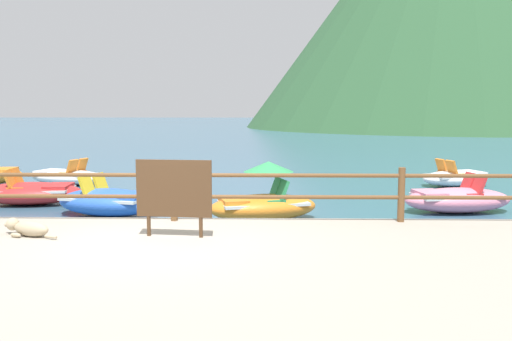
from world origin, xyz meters
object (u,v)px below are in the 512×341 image
(pedal_boat_0, at_px, (456,178))
(pedal_boat_1, at_px, (30,193))
(sign_board, at_px, (174,190))
(pedal_boat_4, at_px, (457,199))
(pedal_boat_5, at_px, (109,201))
(pedal_boat_3, at_px, (67,176))
(dog_resting, at_px, (28,228))
(pedal_boat_6, at_px, (263,201))

(pedal_boat_0, distance_m, pedal_boat_1, 12.14)
(sign_board, xyz_separation_m, pedal_boat_4, (5.77, 4.22, -0.83))
(pedal_boat_5, bearing_deg, pedal_boat_1, 149.52)
(sign_board, bearing_deg, pedal_boat_4, 36.22)
(pedal_boat_1, distance_m, pedal_boat_3, 3.60)
(dog_resting, distance_m, pedal_boat_3, 9.03)
(pedal_boat_3, xyz_separation_m, pedal_boat_6, (6.21, -5.43, 0.16))
(pedal_boat_6, bearing_deg, dog_resting, -138.38)
(sign_board, bearing_deg, pedal_boat_3, 119.42)
(pedal_boat_5, xyz_separation_m, pedal_boat_6, (3.44, -0.46, 0.09))
(dog_resting, distance_m, pedal_boat_4, 9.09)
(pedal_boat_6, bearing_deg, pedal_boat_4, 12.89)
(pedal_boat_6, bearing_deg, pedal_boat_0, 41.97)
(pedal_boat_3, bearing_deg, pedal_boat_5, -60.87)
(sign_board, height_order, pedal_boat_1, sign_board)
(pedal_boat_0, bearing_deg, pedal_boat_6, -138.03)
(pedal_boat_0, distance_m, pedal_boat_4, 4.48)
(sign_board, relative_size, pedal_boat_4, 0.45)
(pedal_boat_4, height_order, pedal_boat_5, pedal_boat_5)
(pedal_boat_0, bearing_deg, pedal_boat_3, 179.18)
(pedal_boat_4, xyz_separation_m, pedal_boat_6, (-4.43, -1.01, 0.11))
(pedal_boat_3, distance_m, pedal_boat_4, 11.52)
(pedal_boat_3, relative_size, pedal_boat_5, 1.06)
(pedal_boat_0, bearing_deg, dog_resting, -138.16)
(pedal_boat_3, xyz_separation_m, pedal_boat_5, (2.77, -4.97, 0.07))
(pedal_boat_5, bearing_deg, pedal_boat_3, 119.13)
(pedal_boat_0, relative_size, pedal_boat_1, 0.91)
(pedal_boat_0, relative_size, pedal_boat_3, 0.88)
(pedal_boat_0, relative_size, pedal_boat_6, 0.95)
(pedal_boat_0, distance_m, pedal_boat_3, 12.06)
(pedal_boat_5, bearing_deg, pedal_boat_6, -7.55)
(sign_board, bearing_deg, pedal_boat_5, 119.80)
(pedal_boat_0, height_order, pedal_boat_4, pedal_boat_4)
(sign_board, distance_m, pedal_boat_6, 3.55)
(dog_resting, height_order, pedal_boat_1, pedal_boat_1)
(pedal_boat_1, xyz_separation_m, pedal_boat_3, (-0.40, 3.58, -0.04))
(pedal_boat_6, bearing_deg, pedal_boat_1, 162.33)
(dog_resting, height_order, pedal_boat_0, pedal_boat_0)
(sign_board, distance_m, pedal_boat_0, 11.14)
(dog_resting, xyz_separation_m, pedal_boat_4, (8.05, 4.23, -0.23))
(sign_board, xyz_separation_m, pedal_boat_1, (-4.47, 5.06, -0.84))
(pedal_boat_1, relative_size, pedal_boat_4, 1.01)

